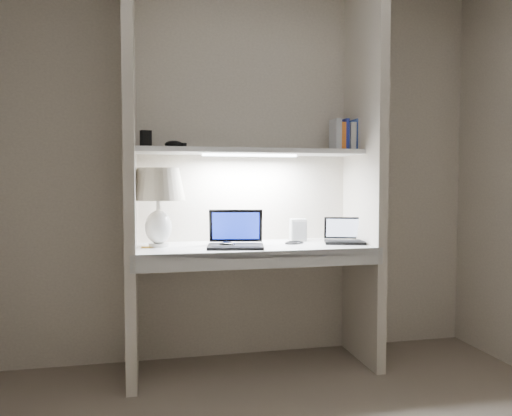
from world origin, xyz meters
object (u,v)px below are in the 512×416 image
object	(u,v)px
laptop_netbook	(344,237)
speaker	(298,230)
laptop_main	(236,238)
book_row	(346,136)
table_lamp	(158,194)

from	to	relation	value
laptop_netbook	speaker	size ratio (longest dim) A/B	2.06
laptop_main	speaker	bearing A→B (deg)	34.59
laptop_netbook	book_row	world-z (taller)	book_row
table_lamp	book_row	world-z (taller)	book_row
speaker	book_row	xyz separation A→B (m)	(0.31, -0.04, 0.62)
laptop_main	speaker	xyz separation A→B (m)	(0.45, 0.20, 0.02)
table_lamp	laptop_netbook	world-z (taller)	table_lamp
laptop_main	book_row	bearing A→B (deg)	22.19
speaker	book_row	distance (m)	0.69
laptop_main	laptop_netbook	distance (m)	0.72
table_lamp	book_row	xyz separation A→B (m)	(1.22, 0.05, 0.37)
book_row	laptop_main	bearing A→B (deg)	-168.39
speaker	laptop_main	bearing A→B (deg)	-152.74
laptop_netbook	laptop_main	bearing A→B (deg)	-159.23
laptop_main	book_row	distance (m)	1.01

